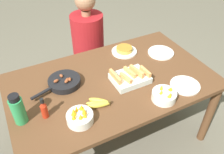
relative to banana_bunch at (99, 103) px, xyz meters
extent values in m
plane|color=#666051|center=(0.21, 0.20, -0.73)|extent=(14.00, 14.00, 0.00)
cube|color=brown|center=(0.21, 0.20, -0.04)|extent=(1.62, 0.96, 0.03)
cylinder|color=brown|center=(0.96, -0.22, -0.39)|extent=(0.07, 0.07, 0.67)
cylinder|color=brown|center=(-0.54, 0.62, -0.39)|extent=(0.07, 0.07, 0.67)
cylinder|color=brown|center=(0.96, 0.62, -0.39)|extent=(0.07, 0.07, 0.67)
ellipsoid|color=gold|center=(0.01, 0.02, 0.00)|extent=(0.15, 0.14, 0.04)
ellipsoid|color=gold|center=(0.00, 0.00, 0.00)|extent=(0.17, 0.11, 0.03)
ellipsoid|color=gold|center=(-0.01, -0.01, 0.00)|extent=(0.18, 0.08, 0.04)
cylinder|color=#4C3819|center=(0.07, -0.03, 0.00)|extent=(0.02, 0.02, 0.04)
cube|color=silver|center=(0.33, 0.13, 0.01)|extent=(0.28, 0.21, 0.05)
cube|color=#F29E56|center=(0.21, 0.15, 0.05)|extent=(0.03, 0.16, 0.05)
cube|color=#F29E56|center=(0.27, 0.11, 0.05)|extent=(0.04, 0.13, 0.04)
cube|color=#F29E56|center=(0.34, 0.15, 0.05)|extent=(0.04, 0.14, 0.04)
cube|color=#F29E56|center=(0.38, 0.13, 0.05)|extent=(0.05, 0.15, 0.05)
cube|color=#F29E56|center=(0.45, 0.10, 0.05)|extent=(0.03, 0.13, 0.04)
cylinder|color=black|center=(-0.14, 0.32, -0.01)|extent=(0.24, 0.24, 0.01)
cylinder|color=black|center=(-0.14, 0.32, 0.01)|extent=(0.25, 0.25, 0.04)
cylinder|color=black|center=(-0.34, 0.26, 0.02)|extent=(0.16, 0.07, 0.02)
ellipsoid|color=brown|center=(-0.14, 0.28, 0.05)|extent=(0.05, 0.04, 0.03)
ellipsoid|color=brown|center=(-0.13, 0.29, 0.05)|extent=(0.05, 0.05, 0.03)
ellipsoid|color=brown|center=(-0.21, 0.31, 0.05)|extent=(0.05, 0.04, 0.03)
ellipsoid|color=brown|center=(-0.15, 0.36, 0.04)|extent=(0.04, 0.04, 0.03)
ellipsoid|color=brown|center=(-0.11, 0.29, 0.05)|extent=(0.04, 0.04, 0.03)
cylinder|color=silver|center=(0.49, 0.51, -0.01)|extent=(0.23, 0.23, 0.02)
cylinder|color=gold|center=(0.49, 0.51, 0.01)|extent=(0.15, 0.15, 0.03)
cylinder|color=#AB7427|center=(0.49, 0.51, 0.03)|extent=(0.14, 0.14, 0.00)
cylinder|color=silver|center=(0.78, 0.34, -0.01)|extent=(0.23, 0.23, 0.02)
cylinder|color=#B2B2B7|center=(0.77, 0.36, 0.00)|extent=(0.10, 0.10, 0.01)
cube|color=#B2B2B7|center=(0.83, 0.30, 0.00)|extent=(0.05, 0.05, 0.00)
cylinder|color=silver|center=(0.67, -0.12, -0.01)|extent=(0.23, 0.23, 0.02)
cylinder|color=#B2B2B7|center=(0.65, -0.14, 0.00)|extent=(0.01, 0.13, 0.01)
cube|color=#B2B2B7|center=(0.66, -0.05, 0.00)|extent=(0.03, 0.05, 0.00)
cylinder|color=silver|center=(-0.17, -0.08, 0.01)|extent=(0.18, 0.18, 0.06)
cone|color=#F4A819|center=(-0.14, -0.08, 0.06)|extent=(0.04, 0.05, 0.06)
cone|color=#F4A819|center=(-0.14, -0.04, 0.06)|extent=(0.05, 0.05, 0.05)
cone|color=#F4A819|center=(-0.18, -0.04, 0.06)|extent=(0.03, 0.03, 0.05)
cone|color=#F4A819|center=(-0.20, -0.06, 0.07)|extent=(0.06, 0.06, 0.06)
cone|color=#F4A819|center=(-0.21, -0.09, 0.06)|extent=(0.04, 0.05, 0.05)
cone|color=#F4A819|center=(-0.17, -0.11, 0.06)|extent=(0.04, 0.04, 0.04)
cone|color=#F4A819|center=(-0.15, -0.11, 0.07)|extent=(0.04, 0.04, 0.06)
cylinder|color=silver|center=(0.44, -0.16, 0.01)|extent=(0.18, 0.18, 0.07)
cone|color=#F4A819|center=(0.49, -0.16, 0.06)|extent=(0.04, 0.04, 0.04)
cone|color=#F4A819|center=(0.44, -0.12, 0.06)|extent=(0.03, 0.03, 0.05)
cone|color=#F4A819|center=(0.41, -0.16, 0.06)|extent=(0.03, 0.03, 0.05)
cone|color=#F4A819|center=(0.45, -0.21, 0.06)|extent=(0.05, 0.04, 0.05)
cylinder|color=#2D9351|center=(-0.51, 0.10, 0.08)|extent=(0.09, 0.09, 0.19)
cylinder|color=black|center=(-0.51, 0.10, 0.19)|extent=(0.07, 0.07, 0.03)
cylinder|color=#B72814|center=(-0.36, 0.07, 0.03)|extent=(0.04, 0.04, 0.10)
cone|color=#B72814|center=(-0.36, 0.07, 0.10)|extent=(0.04, 0.04, 0.03)
cylinder|color=black|center=(-0.36, 0.07, 0.13)|extent=(0.02, 0.02, 0.03)
cube|color=black|center=(0.31, 0.95, -0.53)|extent=(0.36, 0.36, 0.39)
cylinder|color=maroon|center=(0.31, 0.95, -0.07)|extent=(0.33, 0.33, 0.54)
cylinder|color=#9E7051|center=(0.31, 0.95, 0.22)|extent=(0.09, 0.09, 0.05)
sphere|color=#9E7051|center=(0.31, 0.95, 0.35)|extent=(0.20, 0.20, 0.20)
camera|label=1|loc=(-0.45, -1.08, 1.19)|focal=38.00mm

